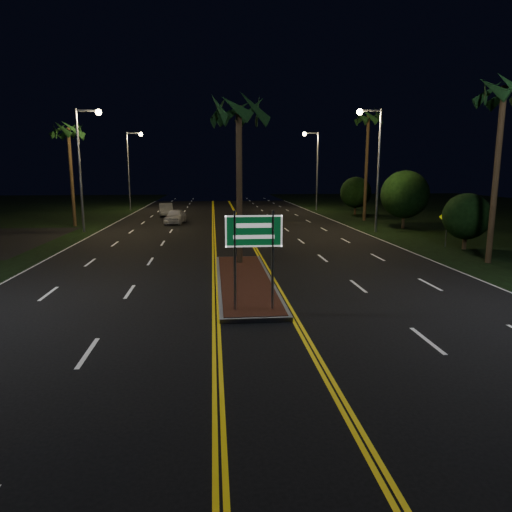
{
  "coord_description": "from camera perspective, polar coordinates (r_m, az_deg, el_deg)",
  "views": [
    {
      "loc": [
        -1.27,
        -11.31,
        4.55
      ],
      "look_at": [
        0.07,
        2.83,
        1.9
      ],
      "focal_mm": 32.0,
      "sensor_mm": 36.0,
      "label": 1
    }
  ],
  "objects": [
    {
      "name": "streetlight_right_mid",
      "position": [
        35.38,
        14.53,
        12.03
      ],
      "size": [
        1.91,
        0.44,
        9.0
      ],
      "color": "gray",
      "rests_on": "ground"
    },
    {
      "name": "palm_right_near",
      "position": [
        25.63,
        28.59,
        17.55
      ],
      "size": [
        2.4,
        2.4,
        9.3
      ],
      "color": "#382819",
      "rests_on": "ground"
    },
    {
      "name": "warning_sign",
      "position": [
        29.88,
        22.79,
        3.88
      ],
      "size": [
        0.95,
        0.26,
        2.32
      ],
      "rotation": [
        0.0,
        0.0,
        -0.24
      ],
      "color": "gray",
      "rests_on": "ground"
    },
    {
      "name": "car_far",
      "position": [
        48.29,
        -11.21,
        5.84
      ],
      "size": [
        2.49,
        4.66,
        1.48
      ],
      "primitive_type": "imported",
      "rotation": [
        0.0,
        0.0,
        0.14
      ],
      "color": "silver",
      "rests_on": "ground"
    },
    {
      "name": "palm_right_far",
      "position": [
        43.88,
        13.88,
        16.28
      ],
      "size": [
        2.4,
        2.4,
        10.3
      ],
      "color": "#382819",
      "rests_on": "ground"
    },
    {
      "name": "palm_left_far",
      "position": [
        41.09,
        -22.43,
        14.25
      ],
      "size": [
        2.4,
        2.4,
        8.8
      ],
      "color": "#382819",
      "rests_on": "ground"
    },
    {
      "name": "car_near",
      "position": [
        40.94,
        -10.07,
        5.07
      ],
      "size": [
        2.46,
        4.66,
        1.48
      ],
      "primitive_type": "imported",
      "rotation": [
        0.0,
        0.0,
        -0.13
      ],
      "color": "silver",
      "rests_on": "ground"
    },
    {
      "name": "shrub_mid",
      "position": [
        38.51,
        18.1,
        7.34
      ],
      "size": [
        3.78,
        3.78,
        4.62
      ],
      "color": "#382819",
      "rests_on": "ground"
    },
    {
      "name": "streetlight_right_far",
      "position": [
        54.63,
        7.3,
        11.64
      ],
      "size": [
        1.91,
        0.44,
        9.0
      ],
      "color": "gray",
      "rests_on": "ground"
    },
    {
      "name": "shrub_far",
      "position": [
        49.7,
        12.35,
        7.77
      ],
      "size": [
        3.24,
        3.24,
        3.96
      ],
      "color": "#382819",
      "rests_on": "ground"
    },
    {
      "name": "streetlight_left_far",
      "position": [
        56.1,
        -15.31,
        11.33
      ],
      "size": [
        1.91,
        0.44,
        9.0
      ],
      "color": "gray",
      "rests_on": "ground"
    },
    {
      "name": "median_island",
      "position": [
        18.88,
        -1.41,
        -3.11
      ],
      "size": [
        2.25,
        10.25,
        0.17
      ],
      "color": "gray",
      "rests_on": "ground"
    },
    {
      "name": "highway_sign",
      "position": [
        14.32,
        -0.27,
        1.95
      ],
      "size": [
        1.8,
        0.08,
        3.2
      ],
      "color": "gray",
      "rests_on": "ground"
    },
    {
      "name": "palm_median",
      "position": [
        22.01,
        -2.17,
        17.67
      ],
      "size": [
        2.4,
        2.4,
        8.3
      ],
      "color": "#382819",
      "rests_on": "ground"
    },
    {
      "name": "ground",
      "position": [
        12.25,
        0.94,
        -11.23
      ],
      "size": [
        120.0,
        120.0,
        0.0
      ],
      "primitive_type": "plane",
      "color": "black",
      "rests_on": "ground"
    },
    {
      "name": "streetlight_left_mid",
      "position": [
        36.54,
        -20.68,
        11.64
      ],
      "size": [
        1.91,
        0.44,
        9.0
      ],
      "color": "gray",
      "rests_on": "ground"
    },
    {
      "name": "shrub_near",
      "position": [
        29.42,
        24.83,
        4.52
      ],
      "size": [
        2.7,
        2.7,
        3.3
      ],
      "color": "#382819",
      "rests_on": "ground"
    }
  ]
}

